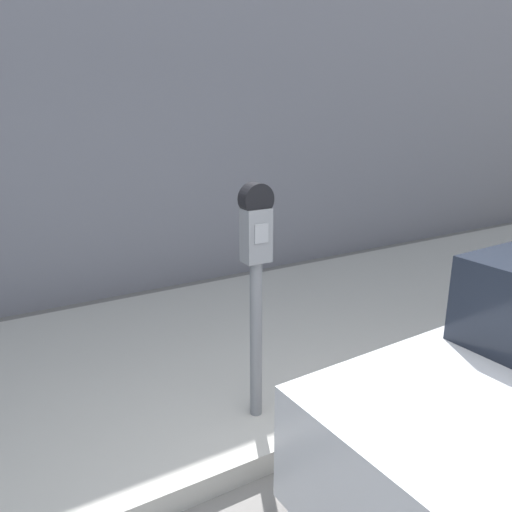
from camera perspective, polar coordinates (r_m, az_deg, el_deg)
The scene contains 3 objects.
sidewalk at distance 4.18m, azimuth -9.74°, elevation -12.04°, with size 24.00×2.80×0.15m.
building_facade at distance 5.62m, azimuth -18.84°, elevation 19.57°, with size 24.00×0.30×4.83m.
parking_meter at distance 2.98m, azimuth 0.00°, elevation -1.62°, with size 0.19×0.13×1.51m.
Camera 1 is at (-1.21, -1.25, 2.09)m, focal length 35.00 mm.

